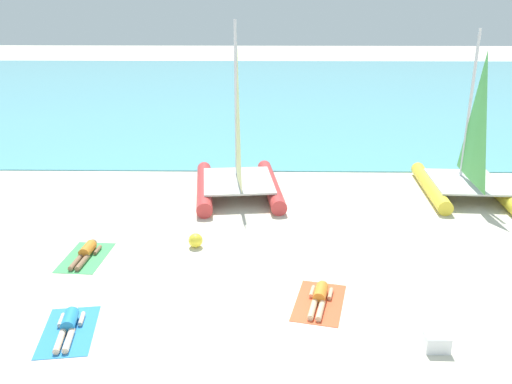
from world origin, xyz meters
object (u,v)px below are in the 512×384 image
at_px(sunbather_right, 320,296).
at_px(towel_right, 319,303).
at_px(sailboat_red, 238,171).
at_px(sunbather_left, 86,252).
at_px(sailboat_yellow, 466,173).
at_px(towel_middle, 69,331).
at_px(sunbather_middle, 69,324).
at_px(beach_ball, 196,240).
at_px(cooler_box, 437,342).
at_px(towel_left, 86,257).

bearing_deg(sunbather_right, towel_right, -90.00).
distance_m(sailboat_red, sunbather_right, 7.73).
relative_size(sunbather_left, sunbather_right, 1.01).
relative_size(sailboat_yellow, towel_right, 3.06).
bearing_deg(sailboat_red, sailboat_yellow, -5.65).
xyz_separation_m(towel_middle, sunbather_right, (5.57, 1.33, 0.13)).
relative_size(sunbather_middle, beach_ball, 3.79).
height_order(towel_middle, towel_right, same).
bearing_deg(sunbather_middle, cooler_box, -12.60).
relative_size(sailboat_red, towel_left, 3.22).
distance_m(towel_left, sunbather_left, 0.14).
height_order(sunbather_left, towel_middle, sunbather_left).
distance_m(sailboat_red, sunbather_left, 6.52).
bearing_deg(sailboat_red, beach_ball, -109.19).
distance_m(sunbather_left, cooler_box, 9.46).
bearing_deg(sunbather_left, beach_ball, 16.20).
distance_m(towel_left, beach_ball, 3.08).
relative_size(sailboat_red, sunbather_middle, 3.90).
bearing_deg(sunbather_right, sunbather_middle, -154.09).
xyz_separation_m(towel_left, cooler_box, (8.52, -4.05, 0.17)).
bearing_deg(sunbather_right, sailboat_red, 120.51).
bearing_deg(towel_middle, sunbather_left, 101.50).
relative_size(sailboat_red, sunbather_left, 3.90).
height_order(towel_left, sunbather_right, sunbather_right).
distance_m(sailboat_yellow, towel_right, 9.60).
distance_m(sunbather_middle, beach_ball, 4.76).
bearing_deg(sunbather_middle, sailboat_red, 60.88).
distance_m(sailboat_yellow, sunbather_right, 9.53).
xyz_separation_m(towel_left, sunbather_middle, (0.73, -3.46, 0.13)).
relative_size(sunbather_left, cooler_box, 3.13).
bearing_deg(sunbather_left, sailboat_yellow, 26.51).
height_order(sunbather_left, towel_right, sunbather_left).
distance_m(towel_right, cooler_box, 2.87).
bearing_deg(sailboat_red, sunbather_right, -78.85).
distance_m(sailboat_red, cooler_box, 10.27).
distance_m(towel_middle, beach_ball, 4.82).
bearing_deg(beach_ball, towel_left, -166.23).
bearing_deg(beach_ball, sunbather_left, -167.42).
xyz_separation_m(sunbather_right, cooler_box, (2.22, -1.85, 0.05)).
height_order(towel_right, cooler_box, cooler_box).
relative_size(towel_right, cooler_box, 3.80).
distance_m(sunbather_right, beach_ball, 4.42).
relative_size(sunbather_middle, cooler_box, 3.13).
bearing_deg(sailboat_red, sunbather_middle, -117.06).
height_order(sailboat_yellow, towel_left, sailboat_yellow).
height_order(sailboat_yellow, towel_right, sailboat_yellow).
bearing_deg(beach_ball, sailboat_yellow, 25.93).
xyz_separation_m(sunbather_right, beach_ball, (-3.31, 2.93, 0.08)).
xyz_separation_m(sunbather_left, cooler_box, (8.51, -4.12, 0.05)).
xyz_separation_m(sailboat_red, sailboat_yellow, (8.22, 0.08, -0.04)).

